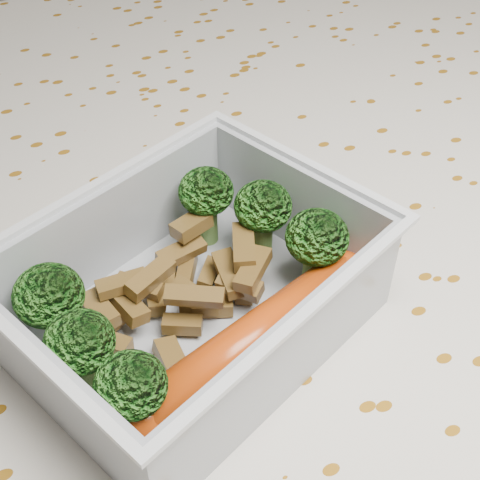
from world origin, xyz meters
name	(u,v)px	position (x,y,z in m)	size (l,w,h in m)	color
dining_table	(239,354)	(0.00, 0.00, 0.67)	(1.40, 0.90, 0.75)	brown
tablecloth	(239,308)	(0.00, 0.00, 0.72)	(1.46, 0.96, 0.19)	silver
lunch_container	(193,300)	(-0.05, -0.03, 0.78)	(0.24, 0.21, 0.07)	#B5BCC5
broccoli_florets	(180,273)	(-0.05, -0.02, 0.80)	(0.19, 0.15, 0.06)	#608C3F
meat_pile	(184,288)	(-0.04, -0.02, 0.78)	(0.12, 0.09, 0.03)	brown
sausage	(254,339)	(-0.03, -0.07, 0.78)	(0.17, 0.07, 0.03)	#BC3D0B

